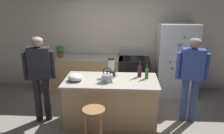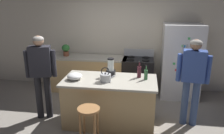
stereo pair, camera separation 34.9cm
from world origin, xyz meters
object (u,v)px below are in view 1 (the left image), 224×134
refrigerator (176,60)px  mixing_bowl (76,77)px  bottle_olive_oil (147,73)px  stove_range (134,75)px  person_by_sink_right (192,73)px  blender_appliance (111,68)px  bottle_wine (140,71)px  person_by_island_left (40,72)px  kitchen_island (111,102)px  potted_plant (61,50)px  tea_kettle (107,77)px  bar_stool (94,118)px

refrigerator → mixing_bowl: (-2.12, -1.59, 0.08)m
mixing_bowl → bottle_olive_oil: bearing=8.4°
bottle_olive_oil → stove_range: bearing=97.5°
stove_range → person_by_sink_right: (1.03, -1.35, 0.55)m
blender_appliance → bottle_wine: blender_appliance is taller
bottle_wine → bottle_olive_oil: size_ratio=1.14×
bottle_olive_oil → blender_appliance: bearing=170.0°
person_by_island_left → mixing_bowl: person_by_island_left is taller
kitchen_island → bottle_olive_oil: size_ratio=6.28×
bottle_wine → stove_range: bearing=92.6°
kitchen_island → refrigerator: size_ratio=0.97×
potted_plant → bottle_olive_oil: bearing=-35.4°
bottle_olive_oil → mixing_bowl: bearing=-171.6°
bottle_wine → bottle_olive_oil: bearing=-37.5°
stove_range → mixing_bowl: bearing=-124.6°
person_by_sink_right → tea_kettle: size_ratio=6.05×
mixing_bowl → tea_kettle: tea_kettle is taller
kitchen_island → blender_appliance: 0.64m
person_by_sink_right → bar_stool: bearing=-151.9°
kitchen_island → bottle_wine: (0.53, 0.20, 0.57)m
refrigerator → bar_stool: refrigerator is taller
refrigerator → tea_kettle: (-1.55, -1.60, 0.09)m
bottle_wine → tea_kettle: size_ratio=1.15×
bar_stool → tea_kettle: bearing=75.8°
bar_stool → bottle_olive_oil: 1.31m
kitchen_island → person_by_sink_right: bearing=6.5°
kitchen_island → potted_plant: 2.17m
refrigerator → potted_plant: size_ratio=5.92×
kitchen_island → stove_range: bearing=72.7°
person_by_island_left → person_by_sink_right: (2.85, 0.14, -0.01)m
tea_kettle → person_by_sink_right: bearing=10.1°
refrigerator → tea_kettle: 2.23m
person_by_island_left → tea_kettle: size_ratio=6.11×
person_by_island_left → potted_plant: (-0.03, 1.52, 0.06)m
refrigerator → blender_appliance: size_ratio=5.10×
mixing_bowl → potted_plant: bearing=114.3°
refrigerator → stove_range: bearing=178.6°
bottle_wine → blender_appliance: bearing=177.8°
person_by_island_left → bar_stool: bearing=-34.7°
kitchen_island → bottle_wine: bottle_wine is taller
bar_stool → person_by_island_left: bearing=145.3°
tea_kettle → stove_range: bearing=71.8°
bar_stool → potted_plant: potted_plant is taller
kitchen_island → bottle_wine: bearing=20.5°
stove_range → person_by_sink_right: person_by_sink_right is taller
stove_range → person_by_sink_right: size_ratio=0.65×
blender_appliance → stove_range: bearing=69.4°
bottle_olive_oil → mixing_bowl: 1.31m
stove_range → person_by_sink_right: bearing=-52.7°
person_by_island_left → bottle_olive_oil: 2.01m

